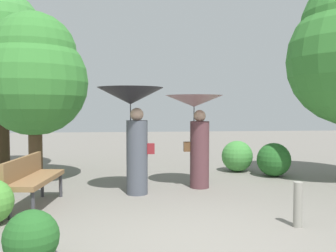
{
  "coord_description": "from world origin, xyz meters",
  "views": [
    {
      "loc": [
        -0.75,
        -4.18,
        1.64
      ],
      "look_at": [
        0.0,
        3.07,
        1.27
      ],
      "focal_mm": 38.24,
      "sensor_mm": 36.0,
      "label": 1
    }
  ],
  "objects_px": {
    "park_bench": "(33,176)",
    "path_marker_post": "(298,205)",
    "person_right": "(196,122)",
    "tree_mid_left": "(0,52)",
    "tree_near_left": "(34,74)",
    "person_left": "(133,115)"
  },
  "relations": [
    {
      "from": "park_bench",
      "to": "path_marker_post",
      "type": "relative_size",
      "value": 2.47
    },
    {
      "from": "person_right",
      "to": "tree_mid_left",
      "type": "relative_size",
      "value": 0.41
    },
    {
      "from": "tree_near_left",
      "to": "tree_mid_left",
      "type": "distance_m",
      "value": 1.99
    },
    {
      "from": "tree_near_left",
      "to": "tree_mid_left",
      "type": "height_order",
      "value": "tree_mid_left"
    },
    {
      "from": "park_bench",
      "to": "person_left",
      "type": "bearing_deg",
      "value": -60.06
    },
    {
      "from": "park_bench",
      "to": "path_marker_post",
      "type": "height_order",
      "value": "park_bench"
    },
    {
      "from": "person_left",
      "to": "park_bench",
      "type": "bearing_deg",
      "value": 121.58
    },
    {
      "from": "tree_near_left",
      "to": "tree_mid_left",
      "type": "xyz_separation_m",
      "value": [
        -1.2,
        1.44,
        0.66
      ]
    },
    {
      "from": "path_marker_post",
      "to": "park_bench",
      "type": "bearing_deg",
      "value": 160.1
    },
    {
      "from": "person_left",
      "to": "tree_mid_left",
      "type": "distance_m",
      "value": 4.52
    },
    {
      "from": "person_left",
      "to": "tree_near_left",
      "type": "relative_size",
      "value": 0.55
    },
    {
      "from": "person_left",
      "to": "tree_mid_left",
      "type": "xyz_separation_m",
      "value": [
        -3.31,
        2.67,
        1.54
      ]
    },
    {
      "from": "park_bench",
      "to": "tree_near_left",
      "type": "height_order",
      "value": "tree_near_left"
    },
    {
      "from": "park_bench",
      "to": "path_marker_post",
      "type": "distance_m",
      "value": 4.15
    },
    {
      "from": "person_left",
      "to": "tree_mid_left",
      "type": "relative_size",
      "value": 0.44
    },
    {
      "from": "path_marker_post",
      "to": "tree_mid_left",
      "type": "bearing_deg",
      "value": 139.1
    },
    {
      "from": "path_marker_post",
      "to": "person_right",
      "type": "bearing_deg",
      "value": 110.42
    },
    {
      "from": "person_right",
      "to": "tree_near_left",
      "type": "height_order",
      "value": "tree_near_left"
    },
    {
      "from": "person_right",
      "to": "path_marker_post",
      "type": "xyz_separation_m",
      "value": [
        0.95,
        -2.55,
        -1.03
      ]
    },
    {
      "from": "person_left",
      "to": "park_bench",
      "type": "relative_size",
      "value": 1.31
    },
    {
      "from": "person_right",
      "to": "path_marker_post",
      "type": "distance_m",
      "value": 2.91
    },
    {
      "from": "person_left",
      "to": "person_right",
      "type": "relative_size",
      "value": 1.07
    }
  ]
}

